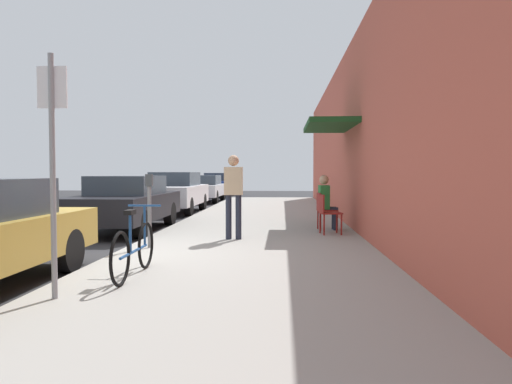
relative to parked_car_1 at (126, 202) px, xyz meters
The scene contains 14 objects.
ground_plane 4.26m from the parked_car_1, 74.80° to the right, with size 60.00×60.00×0.00m, color #2D2D30.
sidewalk_slab 3.98m from the parked_car_1, 31.45° to the right, with size 4.50×32.00×0.12m, color #9E9B93.
building_facade 6.31m from the parked_car_1, 19.49° to the right, with size 1.40×32.00×4.68m.
parked_car_1 is the anchor object (origin of this frame).
parked_car_2 5.38m from the parked_car_1, 90.00° to the left, with size 1.80×4.40×1.48m.
parked_car_3 11.63m from the parked_car_1, 90.00° to the left, with size 1.80×4.40×1.33m.
parked_car_4 17.06m from the parked_car_1, 90.00° to the left, with size 1.80×4.40×1.44m.
parking_meter 3.67m from the parked_car_1, 65.00° to the right, with size 0.12×0.10×1.32m.
street_sign 6.98m from the parked_car_1, 77.48° to the right, with size 0.32×0.06×2.60m.
bicycle_0 6.02m from the parked_car_1, 70.39° to the right, with size 0.46×1.71×0.90m.
cafe_chair_0 5.08m from the parked_car_1, 14.86° to the right, with size 0.50×0.50×0.87m.
cafe_chair_1 4.93m from the parked_car_1, ahead, with size 0.48×0.48×0.87m.
seated_patron_1 4.99m from the parked_car_1, ahead, with size 0.45×0.38×1.29m.
pedestrian_standing 3.69m from the parked_car_1, 36.62° to the right, with size 0.36×0.22×1.70m.
Camera 1 is at (2.83, -7.56, 1.47)m, focal length 33.02 mm.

